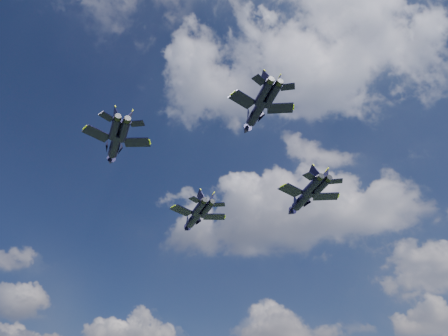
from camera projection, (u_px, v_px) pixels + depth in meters
jet_lead at (194, 218)px, 97.53m from camera, size 14.03×14.98×3.95m
jet_left at (115, 146)px, 77.80m from camera, size 12.69×14.20×3.67m
jet_right at (302, 200)px, 89.76m from camera, size 13.76×16.09×4.10m
jet_slot at (256, 113)px, 72.37m from camera, size 11.63×13.66×3.47m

